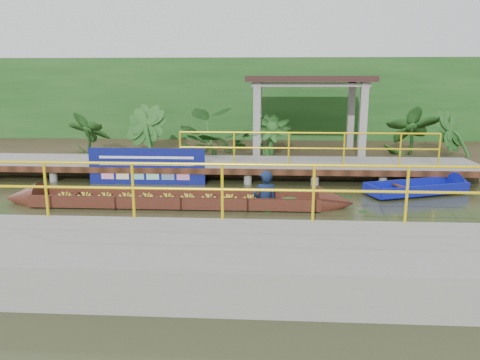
{
  "coord_description": "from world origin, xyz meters",
  "views": [
    {
      "loc": [
        1.6,
        -11.03,
        3.11
      ],
      "look_at": [
        0.9,
        0.5,
        0.6
      ],
      "focal_mm": 35.0,
      "sensor_mm": 36.0,
      "label": 1
    }
  ],
  "objects": [
    {
      "name": "tropical_plants",
      "position": [
        1.37,
        5.3,
        1.34
      ],
      "size": [
        14.43,
        1.43,
        1.79
      ],
      "color": "#184315",
      "rests_on": "ground"
    },
    {
      "name": "blue_banner",
      "position": [
        -2.01,
        2.48,
        0.56
      ],
      "size": [
        3.5,
        0.04,
        1.09
      ],
      "color": "navy",
      "rests_on": "ground"
    },
    {
      "name": "moored_blue_boat",
      "position": [
        6.39,
        1.96,
        0.14
      ],
      "size": [
        3.35,
        1.92,
        0.78
      ],
      "rotation": [
        0.0,
        0.0,
        0.36
      ],
      "color": "#0C128A",
      "rests_on": "ground"
    },
    {
      "name": "far_dock",
      "position": [
        0.02,
        3.43,
        0.48
      ],
      "size": [
        16.0,
        2.06,
        1.66
      ],
      "color": "gray",
      "rests_on": "ground"
    },
    {
      "name": "vendor_boat",
      "position": [
        -0.33,
        0.16,
        0.25
      ],
      "size": [
        8.8,
        0.96,
        2.07
      ],
      "rotation": [
        0.0,
        0.0,
        0.0
      ],
      "color": "#38180F",
      "rests_on": "ground"
    },
    {
      "name": "land_strip",
      "position": [
        0.0,
        7.5,
        0.23
      ],
      "size": [
        30.0,
        8.0,
        0.45
      ],
      "primitive_type": "cube",
      "color": "#332B19",
      "rests_on": "ground"
    },
    {
      "name": "pavilion",
      "position": [
        3.0,
        6.3,
        2.82
      ],
      "size": [
        4.4,
        3.0,
        3.0
      ],
      "color": "gray",
      "rests_on": "ground"
    },
    {
      "name": "near_dock",
      "position": [
        1.0,
        -4.2,
        0.3
      ],
      "size": [
        18.0,
        2.4,
        1.73
      ],
      "color": "gray",
      "rests_on": "ground"
    },
    {
      "name": "ground",
      "position": [
        0.0,
        0.0,
        0.0
      ],
      "size": [
        80.0,
        80.0,
        0.0
      ],
      "primitive_type": "plane",
      "color": "#2F3219",
      "rests_on": "ground"
    },
    {
      "name": "foliage_backdrop",
      "position": [
        0.0,
        10.0,
        2.0
      ],
      "size": [
        30.0,
        0.8,
        4.0
      ],
      "primitive_type": "cube",
      "color": "#184315",
      "rests_on": "ground"
    }
  ]
}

